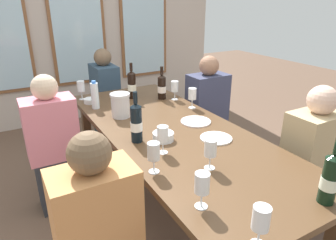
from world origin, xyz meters
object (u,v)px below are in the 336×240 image
object	(u,v)px
dining_table	(173,139)
water_bottle	(95,96)
white_plate_1	(196,121)
wine_glass_0	(202,184)
wine_bottle_2	(132,85)
wine_glass_3	(261,219)
wine_bottle_3	(162,87)
wine_glass_1	(154,152)
seated_person_1	(309,167)
seated_person_4	(106,100)
seated_person_3	(207,114)
white_plate_0	(216,138)
wine_glass_5	(211,149)
tasting_bowl_0	(163,136)
tasting_bowl_1	(91,101)
wine_glass_4	(81,87)
wine_glass_7	(163,135)
wine_bottle_1	(136,123)
wine_glass_2	(175,87)
metal_pitcher	(120,105)
wine_bottle_0	(330,178)
wine_glass_6	(192,94)
seated_person_2	(54,148)

from	to	relation	value
dining_table	water_bottle	size ratio (longest dim) A/B	9.64
white_plate_1	wine_glass_0	world-z (taller)	wine_glass_0
wine_bottle_2	wine_glass_3	xyz separation A→B (m)	(-0.31, -1.92, -0.01)
wine_bottle_3	wine_glass_1	world-z (taller)	wine_bottle_3
seated_person_1	seated_person_4	size ratio (longest dim) A/B	1.00
white_plate_1	seated_person_3	bearing A→B (deg)	46.74
white_plate_0	wine_glass_5	world-z (taller)	wine_glass_5
tasting_bowl_0	wine_glass_1	world-z (taller)	wine_glass_1
wine_bottle_2	wine_glass_1	world-z (taller)	wine_bottle_2
dining_table	tasting_bowl_1	xyz separation A→B (m)	(-0.34, 0.87, 0.09)
tasting_bowl_0	wine_glass_4	bearing A→B (deg)	101.85
wine_glass_7	seated_person_1	distance (m)	1.08
wine_glass_4	wine_glass_0	bearing A→B (deg)	-88.26
seated_person_3	wine_bottle_1	bearing A→B (deg)	-148.66
wine_glass_2	wine_glass_5	bearing A→B (deg)	-111.62
water_bottle	white_plate_1	bearing A→B (deg)	-50.14
wine_bottle_2	wine_glass_2	world-z (taller)	wine_bottle_2
seated_person_4	white_plate_0	bearing A→B (deg)	-84.39
white_plate_0	seated_person_4	distance (m)	1.80
white_plate_0	wine_glass_7	xyz separation A→B (m)	(-0.40, 0.00, 0.11)
wine_glass_0	wine_glass_7	xyz separation A→B (m)	(0.10, 0.54, -0.00)
dining_table	wine_glass_3	distance (m)	1.15
seated_person_3	metal_pitcher	bearing A→B (deg)	-170.42
tasting_bowl_1	seated_person_3	distance (m)	1.14
wine_bottle_0	wine_glass_5	world-z (taller)	wine_bottle_0
metal_pitcher	seated_person_4	world-z (taller)	seated_person_4
metal_pitcher	tasting_bowl_0	xyz separation A→B (m)	(0.08, -0.54, -0.07)
white_plate_1	wine_glass_1	distance (m)	0.77
metal_pitcher	wine_glass_3	bearing A→B (deg)	-91.55
water_bottle	wine_glass_4	size ratio (longest dim) A/B	1.38
wine_bottle_1	wine_glass_6	bearing A→B (deg)	28.36
white_plate_0	wine_glass_5	xyz separation A→B (m)	(-0.26, -0.28, 0.11)
wine_bottle_2	wine_bottle_1	bearing A→B (deg)	-111.46
seated_person_1	seated_person_4	bearing A→B (deg)	109.35
white_plate_1	wine_glass_7	size ratio (longest dim) A/B	1.31
wine_bottle_2	tasting_bowl_1	size ratio (longest dim) A/B	2.86
white_plate_1	wine_bottle_3	distance (m)	0.64
wine_bottle_0	wine_glass_0	size ratio (longest dim) A/B	1.87
wine_bottle_2	seated_person_1	size ratio (longest dim) A/B	0.30
white_plate_1	seated_person_2	world-z (taller)	seated_person_2
tasting_bowl_0	wine_glass_2	xyz separation A→B (m)	(0.51, 0.71, 0.09)
wine_glass_1	tasting_bowl_1	bearing A→B (deg)	88.54
wine_glass_3	wine_bottle_1	bearing A→B (deg)	91.71
wine_glass_2	seated_person_2	world-z (taller)	seated_person_2
metal_pitcher	wine_bottle_3	xyz separation A→B (m)	(0.50, 0.24, 0.02)
wine_bottle_2	wine_glass_4	xyz separation A→B (m)	(-0.42, 0.19, -0.01)
wine_glass_5	seated_person_3	size ratio (longest dim) A/B	0.16
seated_person_4	seated_person_2	bearing A→B (deg)	-128.39
wine_glass_3	seated_person_1	xyz separation A→B (m)	(1.01, 0.50, -0.34)
wine_glass_3	seated_person_3	distance (m)	1.99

